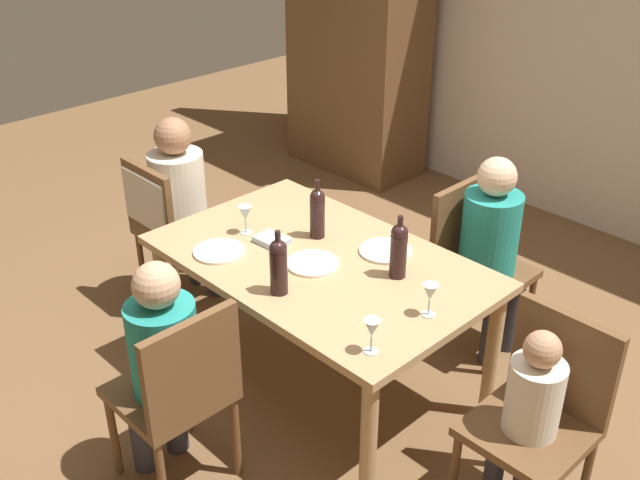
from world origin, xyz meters
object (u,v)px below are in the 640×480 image
object	(u,v)px
wine_glass_near_right	(372,329)
person_man_bearded	(493,244)
armoire_cabinet	(358,37)
wine_bottle_tall_green	(399,249)
dinner_plate_guest_left	(385,251)
person_child_small	(528,415)
wine_glass_centre	(245,214)
dining_table	(320,274)
chair_left_end	(162,216)
wine_glass_near_left	(429,294)
chair_far_right	(473,255)
wine_bottle_dark_red	(279,265)
wine_bottle_short_olive	(317,212)
person_man_guest	(183,197)
person_woman_host	(162,357)
dinner_plate_guest_right	(219,251)
chair_near	(180,389)
chair_right_end	(542,407)

from	to	relation	value
wine_glass_near_right	person_man_bearded	bearing A→B (deg)	102.36
person_man_bearded	armoire_cabinet	bearing A→B (deg)	-120.96
person_man_bearded	wine_bottle_tall_green	bearing A→B (deg)	-2.15
wine_bottle_tall_green	dinner_plate_guest_left	bearing A→B (deg)	145.64
person_child_small	person_man_bearded	bearing A→B (deg)	-48.81
person_child_small	wine_glass_centre	distance (m)	1.65
dining_table	chair_left_end	bearing A→B (deg)	-174.01
wine_glass_centre	dinner_plate_guest_left	world-z (taller)	wine_glass_centre
person_child_small	wine_glass_near_left	world-z (taller)	person_child_small
wine_glass_near_left	wine_glass_near_right	xyz separation A→B (m)	(0.00, -0.35, 0.00)
chair_far_right	chair_left_end	bearing A→B (deg)	-55.25
wine_bottle_dark_red	wine_bottle_short_olive	world-z (taller)	wine_bottle_short_olive
person_man_guest	wine_glass_near_right	xyz separation A→B (m)	(1.84, -0.39, 0.20)
chair_far_right	wine_bottle_dark_red	bearing A→B (deg)	-8.66
dining_table	wine_bottle_tall_green	size ratio (longest dim) A/B	5.23
person_man_bearded	dinner_plate_guest_left	distance (m)	0.66
person_man_bearded	wine_glass_near_right	distance (m)	1.29
person_woman_host	wine_bottle_dark_red	xyz separation A→B (m)	(0.11, 0.55, 0.26)
dining_table	dinner_plate_guest_right	bearing A→B (deg)	-140.58
person_man_guest	wine_bottle_short_olive	world-z (taller)	person_man_guest
chair_far_right	wine_glass_near_right	world-z (taller)	chair_far_right
wine_bottle_tall_green	chair_near	bearing A→B (deg)	-104.76
person_man_guest	dinner_plate_guest_right	world-z (taller)	person_man_guest
chair_right_end	person_man_bearded	world-z (taller)	person_man_bearded
dining_table	wine_bottle_dark_red	world-z (taller)	wine_bottle_dark_red
wine_glass_near_right	dinner_plate_guest_left	world-z (taller)	wine_glass_near_right
armoire_cabinet	dining_table	size ratio (longest dim) A/B	1.36
chair_left_end	wine_glass_near_right	xyz separation A→B (m)	(1.84, -0.24, 0.27)
person_child_small	wine_glass_near_right	xyz separation A→B (m)	(-0.52, -0.34, 0.30)
chair_right_end	person_man_guest	bearing A→B (deg)	1.49
wine_bottle_short_olive	wine_glass_near_left	distance (m)	0.83
person_man_bearded	wine_glass_near_left	size ratio (longest dim) A/B	7.54
chair_far_right	wine_bottle_dark_red	xyz separation A→B (m)	(-0.19, -1.22, 0.36)
person_child_small	dinner_plate_guest_right	bearing A→B (deg)	10.43
person_child_small	chair_near	bearing A→B (deg)	38.19
person_man_guest	wine_glass_centre	distance (m)	0.77
chair_far_right	person_woman_host	size ratio (longest dim) A/B	0.84
person_child_small	dining_table	bearing A→B (deg)	-1.17
person_woman_host	dinner_plate_guest_right	xyz separation A→B (m)	(-0.35, 0.57, 0.13)
chair_near	chair_far_right	size ratio (longest dim) A/B	1.00
chair_left_end	person_child_small	bearing A→B (deg)	2.42
wine_bottle_tall_green	wine_bottle_short_olive	size ratio (longest dim) A/B	0.99
chair_right_end	wine_glass_near_right	xyz separation A→B (m)	(-0.52, -0.45, 0.33)
person_child_small	wine_bottle_tall_green	world-z (taller)	wine_bottle_tall_green
chair_left_end	person_man_guest	distance (m)	0.17
chair_left_end	wine_glass_near_left	size ratio (longest dim) A/B	6.17
person_woman_host	person_child_small	world-z (taller)	person_woman_host
chair_right_end	chair_far_right	bearing A→B (deg)	-41.27
chair_near	wine_glass_near_left	size ratio (longest dim) A/B	6.17
chair_left_end	wine_glass_centre	bearing A→B (deg)	2.66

